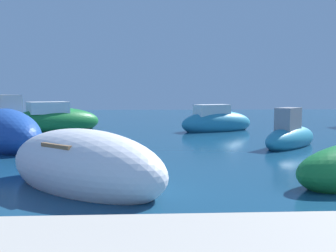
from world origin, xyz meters
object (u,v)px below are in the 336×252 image
object	(u,v)px
moored_boat_4	(83,167)
moored_boat_9	(55,121)
moored_boat_0	(217,122)
moored_boat_2	(1,131)
moored_boat_1	(290,137)

from	to	relation	value
moored_boat_4	moored_boat_9	distance (m)	13.56
moored_boat_0	moored_boat_9	world-z (taller)	moored_boat_9
moored_boat_2	moored_boat_9	distance (m)	6.48
moored_boat_2	moored_boat_4	bearing A→B (deg)	-5.05
moored_boat_0	moored_boat_1	xyz separation A→B (m)	(1.80, -6.22, -0.08)
moored_boat_0	moored_boat_9	xyz separation A→B (m)	(-9.14, 0.76, 0.07)
moored_boat_0	moored_boat_4	xyz separation A→B (m)	(-5.22, -12.22, 0.00)
moored_boat_1	moored_boat_9	bearing A→B (deg)	101.50
moored_boat_0	moored_boat_9	size ratio (longest dim) A/B	0.88
moored_boat_0	moored_boat_1	size ratio (longest dim) A/B	1.35
moored_boat_2	moored_boat_4	xyz separation A→B (m)	(4.38, -6.52, -0.16)
moored_boat_0	moored_boat_4	distance (m)	13.29
moored_boat_0	moored_boat_1	world-z (taller)	moored_boat_1
moored_boat_0	moored_boat_9	distance (m)	9.18
moored_boat_4	moored_boat_9	xyz separation A→B (m)	(-3.92, 12.98, 0.07)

